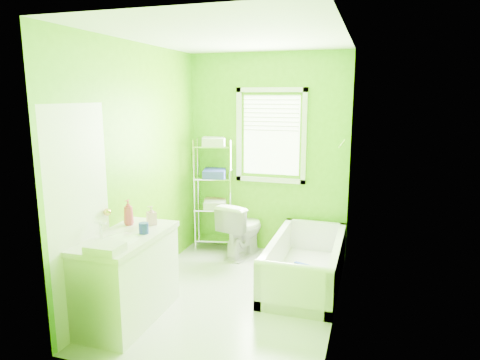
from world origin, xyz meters
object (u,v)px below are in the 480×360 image
(toilet, at_px, (242,229))
(vanity, at_px, (127,274))
(bathtub, at_px, (305,269))
(wire_shelf_unit, at_px, (215,182))

(toilet, height_order, vanity, vanity)
(vanity, bearing_deg, bathtub, 40.71)
(vanity, xyz_separation_m, wire_shelf_unit, (0.11, 2.02, 0.48))
(bathtub, height_order, vanity, vanity)
(bathtub, bearing_deg, wire_shelf_unit, 150.41)
(vanity, distance_m, wire_shelf_unit, 2.08)
(bathtub, relative_size, vanity, 1.48)
(bathtub, relative_size, toilet, 2.24)
(toilet, bearing_deg, wire_shelf_unit, -7.92)
(toilet, bearing_deg, vanity, 87.06)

